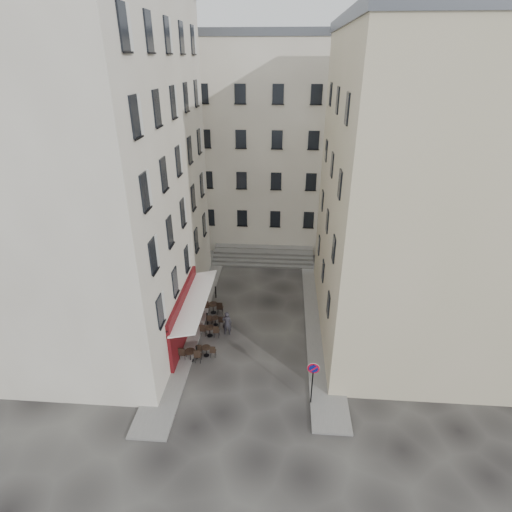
# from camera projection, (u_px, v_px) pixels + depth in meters

# --- Properties ---
(ground) EXTENTS (90.00, 90.00, 0.00)m
(ground) POSITION_uv_depth(u_px,v_px,m) (251.00, 350.00, 25.17)
(ground) COLOR black
(ground) RESTS_ON ground
(sidewalk_left) EXTENTS (2.00, 22.00, 0.12)m
(sidewalk_left) POSITION_uv_depth(u_px,v_px,m) (194.00, 311.00, 29.02)
(sidewalk_left) COLOR slate
(sidewalk_left) RESTS_ON ground
(sidewalk_right) EXTENTS (2.00, 18.00, 0.12)m
(sidewalk_right) POSITION_uv_depth(u_px,v_px,m) (320.00, 324.00, 27.53)
(sidewalk_right) COLOR slate
(sidewalk_right) RESTS_ON ground
(building_left) EXTENTS (12.20, 16.20, 20.60)m
(building_left) POSITION_uv_depth(u_px,v_px,m) (81.00, 174.00, 23.95)
(building_left) COLOR beige
(building_left) RESTS_ON ground
(building_right) EXTENTS (12.20, 14.20, 18.60)m
(building_right) POSITION_uv_depth(u_px,v_px,m) (433.00, 195.00, 23.45)
(building_right) COLOR #B9B08A
(building_right) RESTS_ON ground
(building_back) EXTENTS (18.20, 10.20, 18.60)m
(building_back) POSITION_uv_depth(u_px,v_px,m) (257.00, 142.00, 38.05)
(building_back) COLOR beige
(building_back) RESTS_ON ground
(cafe_storefront) EXTENTS (1.74, 7.30, 3.50)m
(cafe_storefront) POSITION_uv_depth(u_px,v_px,m) (185.00, 314.00, 25.51)
(cafe_storefront) COLOR #4C0A12
(cafe_storefront) RESTS_ON ground
(stone_steps) EXTENTS (9.00, 3.15, 0.80)m
(stone_steps) POSITION_uv_depth(u_px,v_px,m) (263.00, 256.00, 36.22)
(stone_steps) COLOR #5D5A58
(stone_steps) RESTS_ON ground
(bollard_near) EXTENTS (0.12, 0.12, 0.98)m
(bollard_near) POSITION_uv_depth(u_px,v_px,m) (197.00, 352.00, 24.26)
(bollard_near) COLOR black
(bollard_near) RESTS_ON ground
(bollard_mid) EXTENTS (0.12, 0.12, 0.98)m
(bollard_mid) POSITION_uv_depth(u_px,v_px,m) (207.00, 318.00, 27.39)
(bollard_mid) COLOR black
(bollard_mid) RESTS_ON ground
(bollard_far) EXTENTS (0.12, 0.12, 0.98)m
(bollard_far) POSITION_uv_depth(u_px,v_px,m) (216.00, 292.00, 30.51)
(bollard_far) COLOR black
(bollard_far) RESTS_ON ground
(no_parking_sign) EXTENTS (0.63, 0.11, 2.76)m
(no_parking_sign) POSITION_uv_depth(u_px,v_px,m) (313.00, 376.00, 20.43)
(no_parking_sign) COLOR black
(no_parking_sign) RESTS_ON ground
(bistro_table_a) EXTENTS (1.37, 0.64, 0.96)m
(bistro_table_a) POSITION_uv_depth(u_px,v_px,m) (190.00, 354.00, 24.10)
(bistro_table_a) COLOR black
(bistro_table_a) RESTS_ON ground
(bistro_table_b) EXTENTS (1.21, 0.57, 0.85)m
(bistro_table_b) POSITION_uv_depth(u_px,v_px,m) (206.00, 350.00, 24.54)
(bistro_table_b) COLOR black
(bistro_table_b) RESTS_ON ground
(bistro_table_c) EXTENTS (1.29, 0.60, 0.91)m
(bistro_table_c) POSITION_uv_depth(u_px,v_px,m) (210.00, 330.00, 26.27)
(bistro_table_c) COLOR black
(bistro_table_c) RESTS_ON ground
(bistro_table_d) EXTENTS (1.13, 0.53, 0.79)m
(bistro_table_d) POSITION_uv_depth(u_px,v_px,m) (216.00, 320.00, 27.39)
(bistro_table_d) COLOR black
(bistro_table_d) RESTS_ON ground
(bistro_table_e) EXTENTS (1.43, 0.67, 1.00)m
(bistro_table_e) POSITION_uv_depth(u_px,v_px,m) (213.00, 307.00, 28.64)
(bistro_table_e) COLOR black
(bistro_table_e) RESTS_ON ground
(pedestrian) EXTENTS (0.64, 0.43, 1.73)m
(pedestrian) POSITION_uv_depth(u_px,v_px,m) (227.00, 323.00, 26.31)
(pedestrian) COLOR #232228
(pedestrian) RESTS_ON ground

